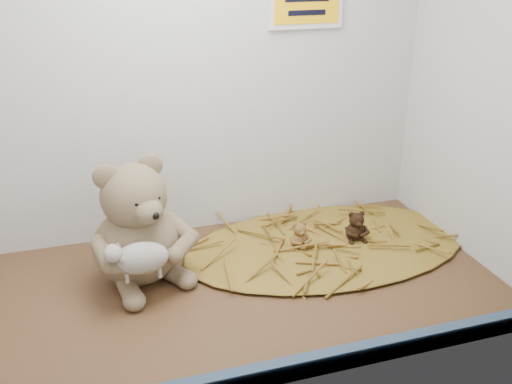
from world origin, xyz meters
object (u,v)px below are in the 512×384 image
object	(u,v)px
main_teddy	(135,222)
mini_teddy_tan	(299,233)
mini_teddy_brown	(356,224)
toy_lamb	(142,258)

from	to	relation	value
main_teddy	mini_teddy_tan	distance (cm)	38.55
main_teddy	mini_teddy_brown	xyz separation A→B (cm)	(51.63, 0.52, -8.70)
main_teddy	mini_teddy_tan	size ratio (longest dim) A/B	4.34
mini_teddy_tan	mini_teddy_brown	distance (cm)	14.24
toy_lamb	mini_teddy_brown	size ratio (longest dim) A/B	1.88
mini_teddy_tan	mini_teddy_brown	size ratio (longest dim) A/B	0.86
main_teddy	mini_teddy_tan	bearing A→B (deg)	-20.05
toy_lamb	mini_teddy_brown	world-z (taller)	toy_lamb
mini_teddy_brown	toy_lamb	bearing A→B (deg)	-160.16
main_teddy	mini_teddy_tan	xyz separation A→B (cm)	(37.42, 1.20, -9.21)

